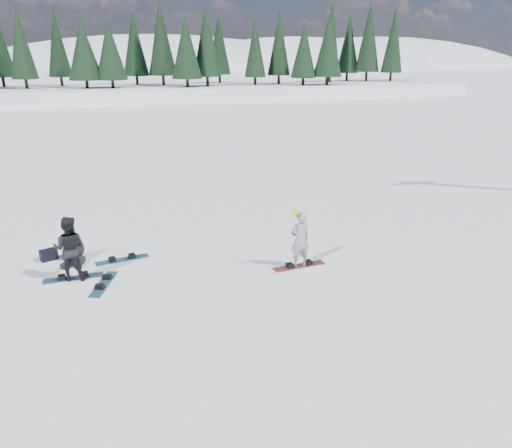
% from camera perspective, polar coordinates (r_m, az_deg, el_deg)
% --- Properties ---
extents(ground, '(420.00, 420.00, 0.00)m').
position_cam_1_polar(ground, '(12.13, -1.34, -8.44)').
color(ground, white).
rests_on(ground, ground).
extents(alpine_backdrop, '(412.50, 227.00, 53.20)m').
position_cam_1_polar(alpine_backdrop, '(200.67, -20.04, 12.43)').
color(alpine_backdrop, white).
rests_on(alpine_backdrop, ground).
extents(snowboarder_woman, '(0.62, 0.45, 1.72)m').
position_cam_1_polar(snowboarder_woman, '(13.54, 5.02, -1.76)').
color(snowboarder_woman, '#A4A4A9').
rests_on(snowboarder_woman, ground).
extents(snowboarder_man, '(0.97, 0.84, 1.71)m').
position_cam_1_polar(snowboarder_man, '(13.62, -20.53, -2.61)').
color(snowboarder_man, black).
rests_on(snowboarder_man, ground).
extents(seated_rider, '(0.73, 1.05, 0.81)m').
position_cam_1_polar(seated_rider, '(14.99, -20.12, -2.80)').
color(seated_rider, black).
rests_on(seated_rider, ground).
extents(gear_bag, '(0.53, 0.44, 0.30)m').
position_cam_1_polar(gear_bag, '(15.35, -22.62, -3.27)').
color(gear_bag, black).
rests_on(gear_bag, ground).
extents(snowboard_woman, '(1.52, 0.42, 0.03)m').
position_cam_1_polar(snowboard_woman, '(13.84, 4.94, -4.81)').
color(snowboard_woman, maroon).
rests_on(snowboard_woman, ground).
extents(snowboard_man, '(1.51, 0.33, 0.03)m').
position_cam_1_polar(snowboard_man, '(13.93, -20.13, -5.82)').
color(snowboard_man, '#16507D').
rests_on(snowboard_man, ground).
extents(snowboard_loose_c, '(1.53, 0.54, 0.03)m').
position_cam_1_polar(snowboard_loose_c, '(14.70, -15.03, -3.95)').
color(snowboard_loose_c, teal).
rests_on(snowboard_loose_c, ground).
extents(snowboard_loose_a, '(0.76, 1.51, 0.03)m').
position_cam_1_polar(snowboard_loose_a, '(13.34, -17.02, -6.58)').
color(snowboard_loose_a, '#186184').
rests_on(snowboard_loose_a, ground).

